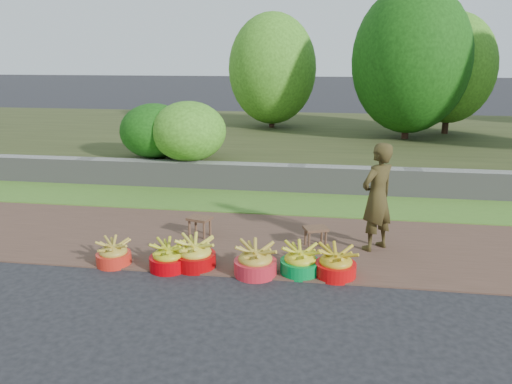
# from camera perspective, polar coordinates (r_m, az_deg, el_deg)

# --- Properties ---
(ground_plane) EXTENTS (120.00, 120.00, 0.00)m
(ground_plane) POSITION_cam_1_polar(r_m,az_deg,el_deg) (6.19, 1.72, -10.05)
(ground_plane) COLOR black
(ground_plane) RESTS_ON ground
(dirt_shoulder) EXTENTS (80.00, 2.50, 0.02)m
(dirt_shoulder) POSITION_cam_1_polar(r_m,az_deg,el_deg) (7.33, 2.93, -5.81)
(dirt_shoulder) COLOR #50372A
(dirt_shoulder) RESTS_ON ground
(grass_verge) EXTENTS (80.00, 1.50, 0.04)m
(grass_verge) POSITION_cam_1_polar(r_m,az_deg,el_deg) (9.21, 4.21, -1.29)
(grass_verge) COLOR #4B7A27
(grass_verge) RESTS_ON ground
(retaining_wall) EXTENTS (80.00, 0.35, 0.55)m
(retaining_wall) POSITION_cam_1_polar(r_m,az_deg,el_deg) (9.96, 4.64, 1.50)
(retaining_wall) COLOR gray
(retaining_wall) RESTS_ON ground
(earth_bank) EXTENTS (80.00, 10.00, 0.50)m
(earth_bank) POSITION_cam_1_polar(r_m,az_deg,el_deg) (14.76, 6.06, 5.92)
(earth_bank) COLOR #363C1B
(earth_bank) RESTS_ON ground
(vegetation) EXTENTS (35.25, 8.00, 4.50)m
(vegetation) POSITION_cam_1_polar(r_m,az_deg,el_deg) (13.08, -0.72, 14.65)
(vegetation) COLOR #311C12
(vegetation) RESTS_ON earth_bank
(basin_a) EXTENTS (0.45, 0.45, 0.34)m
(basin_a) POSITION_cam_1_polar(r_m,az_deg,el_deg) (6.82, -15.97, -6.80)
(basin_a) COLOR red
(basin_a) RESTS_ON ground
(basin_b) EXTENTS (0.49, 0.49, 0.36)m
(basin_b) POSITION_cam_1_polar(r_m,az_deg,el_deg) (6.52, -9.99, -7.35)
(basin_b) COLOR #B90007
(basin_b) RESTS_ON ground
(basin_c) EXTENTS (0.53, 0.53, 0.40)m
(basin_c) POSITION_cam_1_polar(r_m,az_deg,el_deg) (6.52, -6.97, -7.11)
(basin_c) COLOR #A40306
(basin_c) RESTS_ON ground
(basin_d) EXTENTS (0.54, 0.54, 0.40)m
(basin_d) POSITION_cam_1_polar(r_m,az_deg,el_deg) (6.26, -0.08, -7.93)
(basin_d) COLOR red
(basin_d) RESTS_ON ground
(basin_e) EXTENTS (0.50, 0.50, 0.37)m
(basin_e) POSITION_cam_1_polar(r_m,az_deg,el_deg) (6.32, 5.06, -7.90)
(basin_e) COLOR #017C30
(basin_e) RESTS_ON ground
(basin_f) EXTENTS (0.51, 0.51, 0.38)m
(basin_f) POSITION_cam_1_polar(r_m,az_deg,el_deg) (6.29, 9.09, -8.12)
(basin_f) COLOR red
(basin_f) RESTS_ON ground
(stool_left) EXTENTS (0.39, 0.34, 0.29)m
(stool_left) POSITION_cam_1_polar(r_m,az_deg,el_deg) (7.53, -6.46, -3.32)
(stool_left) COLOR brown
(stool_left) RESTS_ON dirt_shoulder
(stool_right) EXTENTS (0.39, 0.34, 0.28)m
(stool_right) POSITION_cam_1_polar(r_m,az_deg,el_deg) (7.14, 6.84, -4.47)
(stool_right) COLOR brown
(stool_right) RESTS_ON dirt_shoulder
(vendor_woman) EXTENTS (0.65, 0.64, 1.51)m
(vendor_woman) POSITION_cam_1_polar(r_m,az_deg,el_deg) (7.04, 13.68, -0.57)
(vendor_woman) COLOR black
(vendor_woman) RESTS_ON dirt_shoulder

